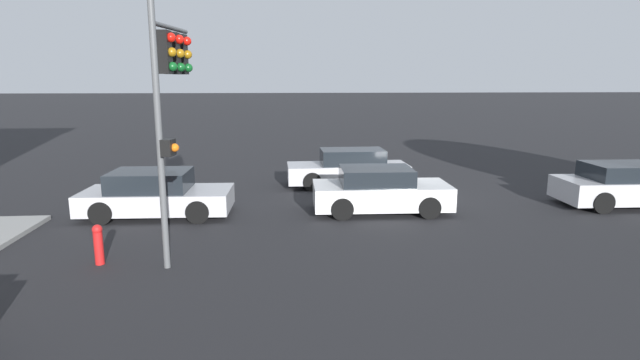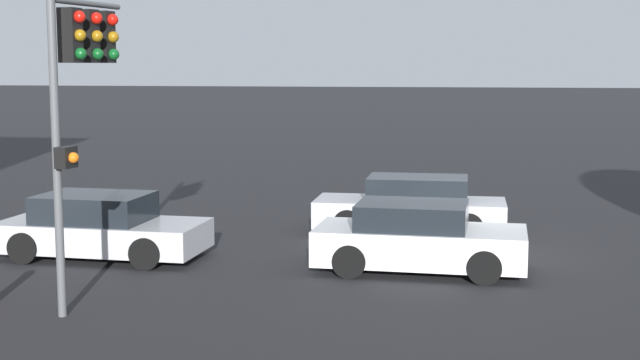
# 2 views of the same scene
# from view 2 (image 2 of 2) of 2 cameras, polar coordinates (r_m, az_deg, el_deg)

# --- Properties ---
(ground_plane) EXTENTS (300.00, 300.00, 0.00)m
(ground_plane) POSITION_cam_2_polar(r_m,az_deg,el_deg) (20.27, 8.63, -4.53)
(ground_plane) COLOR black
(traffic_signal) EXTENTS (0.62, 2.19, 5.69)m
(traffic_signal) POSITION_cam_2_polar(r_m,az_deg,el_deg) (15.58, -15.08, 6.95)
(traffic_signal) COLOR #515456
(traffic_signal) RESTS_ON ground_plane
(crossing_car_0) EXTENTS (4.26, 2.08, 1.40)m
(crossing_car_0) POSITION_cam_2_polar(r_m,az_deg,el_deg) (18.13, 6.31, -3.75)
(crossing_car_0) COLOR silver
(crossing_car_0) RESTS_ON ground_plane
(crossing_car_1) EXTENTS (4.67, 1.88, 1.43)m
(crossing_car_1) POSITION_cam_2_polar(r_m,az_deg,el_deg) (22.08, 5.90, -1.71)
(crossing_car_1) COLOR #B7B7BC
(crossing_car_1) RESTS_ON ground_plane
(crossing_car_2) EXTENTS (4.47, 2.16, 1.39)m
(crossing_car_2) POSITION_cam_2_polar(r_m,az_deg,el_deg) (19.87, -13.86, -2.97)
(crossing_car_2) COLOR #B7B7BC
(crossing_car_2) RESTS_ON ground_plane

